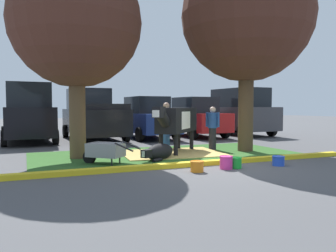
{
  "coord_description": "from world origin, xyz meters",
  "views": [
    {
      "loc": [
        -4.67,
        -7.83,
        1.54
      ],
      "look_at": [
        -0.29,
        2.65,
        0.9
      ],
      "focal_mm": 36.67,
      "sensor_mm": 36.0,
      "label": 1
    }
  ],
  "objects_px": {
    "person_visitor_near": "(166,124)",
    "bucket_green": "(236,162)",
    "shade_tree_right": "(247,16)",
    "sedan_red": "(195,117)",
    "cow_holstein": "(176,120)",
    "bucket_orange": "(197,166)",
    "bucket_blue": "(278,161)",
    "shade_tree_left": "(76,22)",
    "pickup_truck_black": "(93,116)",
    "sedan_blue": "(147,118)",
    "calf_lying": "(159,152)",
    "suv_dark_grey": "(239,112)",
    "bucket_pink": "(226,162)",
    "wheelbarrow": "(105,150)",
    "person_handler": "(213,127)",
    "suv_black": "(28,113)"
  },
  "relations": [
    {
      "from": "person_visitor_near",
      "to": "bucket_green",
      "type": "distance_m",
      "value": 4.54
    },
    {
      "from": "shade_tree_right",
      "to": "sedan_red",
      "type": "height_order",
      "value": "shade_tree_right"
    },
    {
      "from": "cow_holstein",
      "to": "bucket_orange",
      "type": "height_order",
      "value": "cow_holstein"
    },
    {
      "from": "bucket_green",
      "to": "bucket_blue",
      "type": "distance_m",
      "value": 1.24
    },
    {
      "from": "shade_tree_left",
      "to": "pickup_truck_black",
      "type": "height_order",
      "value": "shade_tree_left"
    },
    {
      "from": "pickup_truck_black",
      "to": "sedan_blue",
      "type": "bearing_deg",
      "value": -7.43
    },
    {
      "from": "shade_tree_left",
      "to": "bucket_blue",
      "type": "relative_size",
      "value": 17.87
    },
    {
      "from": "calf_lying",
      "to": "suv_dark_grey",
      "type": "bearing_deg",
      "value": 42.48
    },
    {
      "from": "cow_holstein",
      "to": "suv_dark_grey",
      "type": "bearing_deg",
      "value": 41.43
    },
    {
      "from": "person_visitor_near",
      "to": "bucket_pink",
      "type": "distance_m",
      "value": 4.54
    },
    {
      "from": "shade_tree_left",
      "to": "cow_holstein",
      "type": "height_order",
      "value": "shade_tree_left"
    },
    {
      "from": "bucket_pink",
      "to": "bucket_green",
      "type": "bearing_deg",
      "value": -0.68
    },
    {
      "from": "shade_tree_right",
      "to": "bucket_orange",
      "type": "height_order",
      "value": "shade_tree_right"
    },
    {
      "from": "cow_holstein",
      "to": "sedan_blue",
      "type": "bearing_deg",
      "value": 80.91
    },
    {
      "from": "bucket_green",
      "to": "cow_holstein",
      "type": "bearing_deg",
      "value": 94.85
    },
    {
      "from": "pickup_truck_black",
      "to": "shade_tree_right",
      "type": "bearing_deg",
      "value": -57.31
    },
    {
      "from": "calf_lying",
      "to": "bucket_blue",
      "type": "relative_size",
      "value": 3.84
    },
    {
      "from": "pickup_truck_black",
      "to": "shade_tree_left",
      "type": "bearing_deg",
      "value": -104.61
    },
    {
      "from": "shade_tree_right",
      "to": "person_visitor_near",
      "type": "height_order",
      "value": "shade_tree_right"
    },
    {
      "from": "shade_tree_right",
      "to": "person_visitor_near",
      "type": "xyz_separation_m",
      "value": [
        -2.18,
        1.85,
        -3.68
      ]
    },
    {
      "from": "shade_tree_left",
      "to": "person_visitor_near",
      "type": "distance_m",
      "value": 4.75
    },
    {
      "from": "wheelbarrow",
      "to": "sedan_blue",
      "type": "xyz_separation_m",
      "value": [
        3.54,
        6.83,
        0.6
      ]
    },
    {
      "from": "person_visitor_near",
      "to": "pickup_truck_black",
      "type": "bearing_deg",
      "value": 112.76
    },
    {
      "from": "calf_lying",
      "to": "bucket_green",
      "type": "height_order",
      "value": "calf_lying"
    },
    {
      "from": "calf_lying",
      "to": "sedan_blue",
      "type": "relative_size",
      "value": 0.28
    },
    {
      "from": "bucket_orange",
      "to": "cow_holstein",
      "type": "bearing_deg",
      "value": 74.64
    },
    {
      "from": "bucket_green",
      "to": "suv_dark_grey",
      "type": "relative_size",
      "value": 0.06
    },
    {
      "from": "shade_tree_right",
      "to": "suv_dark_grey",
      "type": "distance_m",
      "value": 7.85
    },
    {
      "from": "bucket_orange",
      "to": "wheelbarrow",
      "type": "bearing_deg",
      "value": 134.2
    },
    {
      "from": "person_handler",
      "to": "bucket_green",
      "type": "bearing_deg",
      "value": -110.69
    },
    {
      "from": "person_visitor_near",
      "to": "sedan_blue",
      "type": "height_order",
      "value": "sedan_blue"
    },
    {
      "from": "bucket_pink",
      "to": "bucket_green",
      "type": "height_order",
      "value": "bucket_pink"
    },
    {
      "from": "pickup_truck_black",
      "to": "cow_holstein",
      "type": "bearing_deg",
      "value": -74.16
    },
    {
      "from": "person_handler",
      "to": "pickup_truck_black",
      "type": "relative_size",
      "value": 0.28
    },
    {
      "from": "cow_holstein",
      "to": "bucket_green",
      "type": "distance_m",
      "value": 3.24
    },
    {
      "from": "sedan_blue",
      "to": "shade_tree_right",
      "type": "bearing_deg",
      "value": -75.82
    },
    {
      "from": "person_handler",
      "to": "bucket_orange",
      "type": "relative_size",
      "value": 4.61
    },
    {
      "from": "shade_tree_left",
      "to": "suv_black",
      "type": "bearing_deg",
      "value": 103.17
    },
    {
      "from": "bucket_orange",
      "to": "person_handler",
      "type": "bearing_deg",
      "value": 54.97
    },
    {
      "from": "wheelbarrow",
      "to": "sedan_blue",
      "type": "relative_size",
      "value": 0.31
    },
    {
      "from": "cow_holstein",
      "to": "person_visitor_near",
      "type": "height_order",
      "value": "person_visitor_near"
    },
    {
      "from": "bucket_green",
      "to": "pickup_truck_black",
      "type": "bearing_deg",
      "value": 102.13
    },
    {
      "from": "bucket_pink",
      "to": "wheelbarrow",
      "type": "bearing_deg",
      "value": 145.94
    },
    {
      "from": "person_handler",
      "to": "bucket_green",
      "type": "relative_size",
      "value": 5.1
    },
    {
      "from": "shade_tree_right",
      "to": "bucket_green",
      "type": "bearing_deg",
      "value": -129.21
    },
    {
      "from": "cow_holstein",
      "to": "person_handler",
      "type": "distance_m",
      "value": 1.58
    },
    {
      "from": "person_handler",
      "to": "person_visitor_near",
      "type": "distance_m",
      "value": 1.72
    },
    {
      "from": "person_handler",
      "to": "cow_holstein",
      "type": "bearing_deg",
      "value": -170.02
    },
    {
      "from": "calf_lying",
      "to": "bucket_pink",
      "type": "xyz_separation_m",
      "value": [
        1.04,
        -1.91,
        -0.07
      ]
    },
    {
      "from": "suv_black",
      "to": "calf_lying",
      "type": "bearing_deg",
      "value": -63.7
    }
  ]
}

